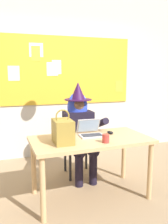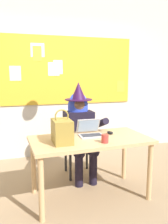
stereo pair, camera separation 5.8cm
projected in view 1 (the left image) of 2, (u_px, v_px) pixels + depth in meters
ground_plane at (102, 196)px, 2.88m from camera, size 24.00×24.00×0.00m
wall_back_bulletin at (67, 74)px, 4.23m from camera, size 6.07×1.84×2.97m
desk_main at (91, 146)px, 2.77m from camera, size 1.43×0.78×0.74m
chair_at_desk at (77, 141)px, 3.50m from camera, size 0.43×0.43×0.88m
person_costumed at (79, 125)px, 3.34m from camera, size 0.60×0.66×1.38m
laptop at (90, 132)px, 2.89m from camera, size 0.31×0.31×0.19m
computer_mouse at (110, 132)px, 2.96m from camera, size 0.08×0.11×0.03m
handbag at (63, 131)px, 2.55m from camera, size 0.20×0.30×0.38m
coffee_mug at (106, 138)px, 2.58m from camera, size 0.08×0.08×0.09m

